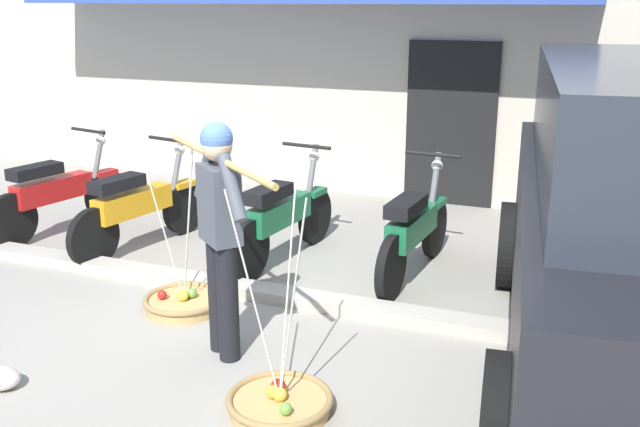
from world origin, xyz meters
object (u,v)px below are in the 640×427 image
at_px(fruit_vendor, 220,225).
at_px(wooden_crate, 549,247).
at_px(motorcycle_third_in_row, 282,217).
at_px(plastic_litter_bag, 0,378).
at_px(motorcycle_end_of_row, 414,231).
at_px(fruit_basket_left_side, 184,301).
at_px(motorcycle_nearest_shop, 58,194).
at_px(motorcycle_second_in_row, 138,207).
at_px(fruit_basket_right_side, 280,402).

distance_m(fruit_vendor, wooden_crate, 3.57).
bearing_deg(motorcycle_third_in_row, plastic_litter_bag, -104.53).
bearing_deg(motorcycle_end_of_row, fruit_basket_left_side, -138.45).
relative_size(motorcycle_end_of_row, plastic_litter_bag, 6.50).
height_order(fruit_basket_left_side, motorcycle_nearest_shop, fruit_basket_left_side).
xyz_separation_m(fruit_vendor, motorcycle_second_in_row, (-1.91, 1.67, -0.53)).
bearing_deg(plastic_litter_bag, motorcycle_nearest_shop, 124.22).
height_order(motorcycle_end_of_row, wooden_crate, motorcycle_end_of_row).
bearing_deg(motorcycle_second_in_row, plastic_litter_bag, -73.96).
bearing_deg(wooden_crate, fruit_basket_left_side, -139.89).
distance_m(fruit_vendor, fruit_basket_left_side, 1.27).
bearing_deg(fruit_basket_left_side, motorcycle_third_in_row, 77.66).
relative_size(motorcycle_second_in_row, motorcycle_end_of_row, 0.99).
xyz_separation_m(motorcycle_second_in_row, plastic_litter_bag, (0.76, -2.65, -0.38)).
distance_m(fruit_basket_right_side, motorcycle_nearest_shop, 4.42).
bearing_deg(motorcycle_second_in_row, motorcycle_nearest_shop, 173.93).
distance_m(fruit_vendor, motorcycle_second_in_row, 2.59).
bearing_deg(plastic_litter_bag, motorcycle_end_of_row, 55.33).
height_order(motorcycle_nearest_shop, wooden_crate, motorcycle_nearest_shop).
relative_size(motorcycle_nearest_shop, motorcycle_end_of_row, 0.99).
distance_m(fruit_basket_left_side, motorcycle_third_in_row, 1.42).
relative_size(fruit_vendor, motorcycle_second_in_row, 0.94).
distance_m(motorcycle_end_of_row, plastic_litter_bag, 3.59).
height_order(fruit_basket_right_side, motorcycle_second_in_row, fruit_basket_right_side).
relative_size(fruit_basket_left_side, plastic_litter_bag, 5.18).
relative_size(motorcycle_nearest_shop, plastic_litter_bag, 6.42).
bearing_deg(fruit_basket_left_side, motorcycle_second_in_row, 137.43).
distance_m(motorcycle_third_in_row, motorcycle_end_of_row, 1.29).
bearing_deg(fruit_basket_left_side, plastic_litter_bag, -106.39).
bearing_deg(plastic_litter_bag, motorcycle_third_in_row, 75.47).
bearing_deg(fruit_vendor, motorcycle_end_of_row, 65.74).
bearing_deg(fruit_vendor, motorcycle_nearest_shop, 149.40).
xyz_separation_m(motorcycle_nearest_shop, motorcycle_second_in_row, (1.12, -0.12, 0.00)).
relative_size(motorcycle_third_in_row, wooden_crate, 4.13).
bearing_deg(fruit_basket_right_side, motorcycle_end_of_row, 85.75).
xyz_separation_m(fruit_basket_left_side, motorcycle_second_in_row, (-1.21, 1.12, 0.38)).
bearing_deg(motorcycle_nearest_shop, motorcycle_third_in_row, 2.14).
bearing_deg(fruit_basket_right_side, fruit_vendor, 141.15).
bearing_deg(fruit_basket_left_side, fruit_vendor, -38.77).
xyz_separation_m(fruit_basket_left_side, plastic_litter_bag, (-0.45, -1.54, -0.00)).
bearing_deg(motorcycle_third_in_row, motorcycle_end_of_row, 2.90).
relative_size(motorcycle_third_in_row, plastic_litter_bag, 6.49).
relative_size(fruit_basket_right_side, motorcycle_nearest_shop, 0.81).
bearing_deg(plastic_litter_bag, motorcycle_second_in_row, 106.04).
distance_m(fruit_basket_right_side, motorcycle_third_in_row, 2.71).
distance_m(motorcycle_second_in_row, motorcycle_third_in_row, 1.52).
height_order(motorcycle_nearest_shop, motorcycle_second_in_row, same).
bearing_deg(motorcycle_third_in_row, motorcycle_second_in_row, -171.78).
bearing_deg(motorcycle_nearest_shop, motorcycle_end_of_row, 2.39).
xyz_separation_m(plastic_litter_bag, wooden_crate, (3.16, 3.82, 0.09)).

